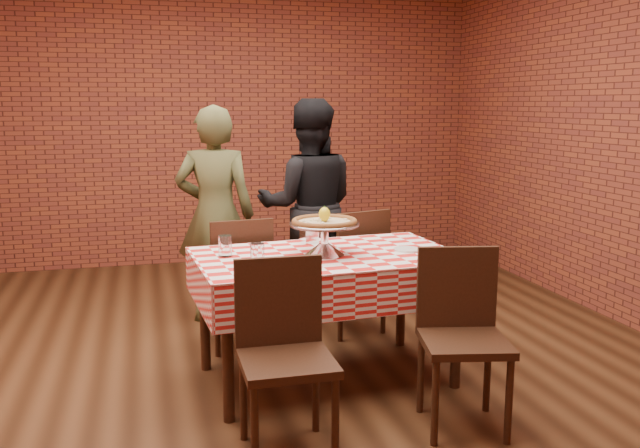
{
  "coord_description": "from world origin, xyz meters",
  "views": [
    {
      "loc": [
        -0.64,
        -3.87,
        1.62
      ],
      "look_at": [
        0.34,
        -0.14,
        0.92
      ],
      "focal_mm": 37.7,
      "sensor_mm": 36.0,
      "label": 1
    }
  ],
  "objects_px": {
    "water_glass_left": "(257,254)",
    "water_glass_right": "(225,246)",
    "chair_far_left": "(237,281)",
    "condiment_caddy": "(309,232)",
    "chair_near_left": "(287,362)",
    "diner_black": "(308,206)",
    "diner_olive": "(215,215)",
    "table": "(326,317)",
    "chair_near_right": "(464,343)",
    "pizza": "(324,223)",
    "chair_far_right": "(349,270)",
    "pizza_stand": "(324,239)"
  },
  "relations": [
    {
      "from": "water_glass_left",
      "to": "water_glass_right",
      "type": "xyz_separation_m",
      "value": [
        -0.14,
        0.26,
        0.0
      ]
    },
    {
      "from": "chair_far_left",
      "to": "condiment_caddy",
      "type": "bearing_deg",
      "value": 131.82
    },
    {
      "from": "water_glass_left",
      "to": "chair_near_left",
      "type": "relative_size",
      "value": 0.13
    },
    {
      "from": "chair_near_left",
      "to": "diner_black",
      "type": "bearing_deg",
      "value": 74.16
    },
    {
      "from": "chair_near_left",
      "to": "diner_olive",
      "type": "xyz_separation_m",
      "value": [
        -0.1,
        2.08,
        0.35
      ]
    },
    {
      "from": "table",
      "to": "diner_black",
      "type": "xyz_separation_m",
      "value": [
        0.23,
        1.36,
        0.45
      ]
    },
    {
      "from": "water_glass_left",
      "to": "condiment_caddy",
      "type": "xyz_separation_m",
      "value": [
        0.41,
        0.49,
        0.01
      ]
    },
    {
      "from": "table",
      "to": "chair_near_right",
      "type": "height_order",
      "value": "chair_near_right"
    },
    {
      "from": "chair_near_right",
      "to": "condiment_caddy",
      "type": "bearing_deg",
      "value": 127.58
    },
    {
      "from": "pizza",
      "to": "water_glass_left",
      "type": "distance_m",
      "value": 0.46
    },
    {
      "from": "pizza",
      "to": "chair_far_left",
      "type": "relative_size",
      "value": 0.42
    },
    {
      "from": "chair_far_right",
      "to": "diner_black",
      "type": "height_order",
      "value": "diner_black"
    },
    {
      "from": "water_glass_right",
      "to": "chair_near_left",
      "type": "bearing_deg",
      "value": -79.47
    },
    {
      "from": "pizza_stand",
      "to": "chair_near_right",
      "type": "bearing_deg",
      "value": -55.73
    },
    {
      "from": "chair_far_right",
      "to": "diner_olive",
      "type": "height_order",
      "value": "diner_olive"
    },
    {
      "from": "pizza",
      "to": "chair_far_left",
      "type": "bearing_deg",
      "value": 120.08
    },
    {
      "from": "chair_far_right",
      "to": "diner_black",
      "type": "bearing_deg",
      "value": -88.31
    },
    {
      "from": "table",
      "to": "chair_near_left",
      "type": "distance_m",
      "value": 0.9
    },
    {
      "from": "chair_near_left",
      "to": "chair_near_right",
      "type": "bearing_deg",
      "value": 2.3
    },
    {
      "from": "condiment_caddy",
      "to": "diner_olive",
      "type": "bearing_deg",
      "value": 100.08
    },
    {
      "from": "water_glass_right",
      "to": "diner_black",
      "type": "relative_size",
      "value": 0.07
    },
    {
      "from": "water_glass_left",
      "to": "diner_black",
      "type": "bearing_deg",
      "value": 66.77
    },
    {
      "from": "chair_near_right",
      "to": "chair_far_right",
      "type": "distance_m",
      "value": 1.57
    },
    {
      "from": "table",
      "to": "water_glass_left",
      "type": "distance_m",
      "value": 0.64
    },
    {
      "from": "chair_near_left",
      "to": "chair_far_right",
      "type": "bearing_deg",
      "value": 64.02
    },
    {
      "from": "water_glass_right",
      "to": "diner_black",
      "type": "height_order",
      "value": "diner_black"
    },
    {
      "from": "table",
      "to": "diner_olive",
      "type": "distance_m",
      "value": 1.44
    },
    {
      "from": "pizza",
      "to": "water_glass_right",
      "type": "distance_m",
      "value": 0.58
    },
    {
      "from": "chair_far_left",
      "to": "diner_olive",
      "type": "height_order",
      "value": "diner_olive"
    },
    {
      "from": "water_glass_right",
      "to": "diner_olive",
      "type": "distance_m",
      "value": 1.19
    },
    {
      "from": "chair_far_left",
      "to": "diner_olive",
      "type": "xyz_separation_m",
      "value": [
        -0.07,
        0.58,
        0.36
      ]
    },
    {
      "from": "chair_far_right",
      "to": "diner_olive",
      "type": "relative_size",
      "value": 0.56
    },
    {
      "from": "water_glass_right",
      "to": "chair_near_right",
      "type": "relative_size",
      "value": 0.13
    },
    {
      "from": "pizza_stand",
      "to": "pizza",
      "type": "bearing_deg",
      "value": 180.0
    },
    {
      "from": "water_glass_left",
      "to": "chair_near_right",
      "type": "bearing_deg",
      "value": -33.04
    },
    {
      "from": "table",
      "to": "condiment_caddy",
      "type": "bearing_deg",
      "value": 93.86
    },
    {
      "from": "condiment_caddy",
      "to": "water_glass_left",
      "type": "bearing_deg",
      "value": -146.42
    },
    {
      "from": "condiment_caddy",
      "to": "chair_far_left",
      "type": "xyz_separation_m",
      "value": [
        -0.41,
        0.38,
        -0.38
      ]
    },
    {
      "from": "pizza",
      "to": "chair_far_right",
      "type": "bearing_deg",
      "value": 63.53
    },
    {
      "from": "diner_black",
      "to": "chair_near_right",
      "type": "bearing_deg",
      "value": 108.3
    },
    {
      "from": "water_glass_right",
      "to": "chair_near_left",
      "type": "xyz_separation_m",
      "value": [
        0.17,
        -0.89,
        -0.37
      ]
    },
    {
      "from": "pizza",
      "to": "condiment_caddy",
      "type": "distance_m",
      "value": 0.36
    },
    {
      "from": "table",
      "to": "pizza",
      "type": "relative_size",
      "value": 3.94
    },
    {
      "from": "pizza_stand",
      "to": "water_glass_left",
      "type": "bearing_deg",
      "value": -159.91
    },
    {
      "from": "water_glass_left",
      "to": "water_glass_right",
      "type": "bearing_deg",
      "value": 118.63
    },
    {
      "from": "table",
      "to": "chair_near_left",
      "type": "xyz_separation_m",
      "value": [
        -0.41,
        -0.8,
        0.08
      ]
    },
    {
      "from": "pizza",
      "to": "chair_far_right",
      "type": "xyz_separation_m",
      "value": [
        0.4,
        0.81,
        -0.5
      ]
    },
    {
      "from": "water_glass_left",
      "to": "table",
      "type": "bearing_deg",
      "value": 21.2
    },
    {
      "from": "water_glass_right",
      "to": "chair_far_right",
      "type": "relative_size",
      "value": 0.13
    },
    {
      "from": "chair_near_left",
      "to": "condiment_caddy",
      "type": "bearing_deg",
      "value": 71.62
    }
  ]
}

